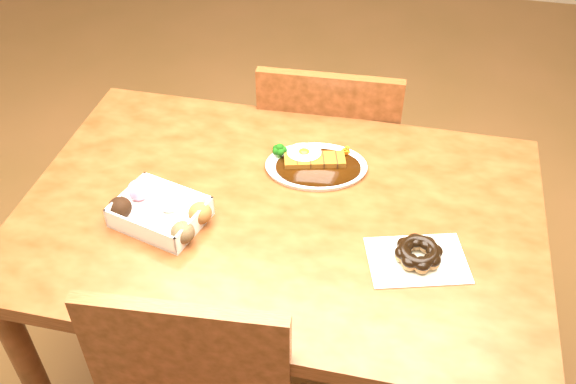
% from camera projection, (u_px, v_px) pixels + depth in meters
% --- Properties ---
extents(table, '(1.20, 0.80, 0.75)m').
position_uv_depth(table, '(280.00, 239.00, 1.55)').
color(table, '#43240D').
rests_on(table, ground).
extents(chair_far, '(0.44, 0.44, 0.87)m').
position_uv_depth(chair_far, '(330.00, 162.00, 2.05)').
color(chair_far, '#43240D').
rests_on(chair_far, ground).
extents(katsu_curry_plate, '(0.28, 0.22, 0.05)m').
position_uv_depth(katsu_curry_plate, '(315.00, 164.00, 1.59)').
color(katsu_curry_plate, white).
rests_on(katsu_curry_plate, table).
extents(donut_box, '(0.24, 0.19, 0.05)m').
position_uv_depth(donut_box, '(160.00, 211.00, 1.44)').
color(donut_box, white).
rests_on(donut_box, table).
extents(pon_de_ring, '(0.24, 0.20, 0.04)m').
position_uv_depth(pon_de_ring, '(418.00, 254.00, 1.35)').
color(pon_de_ring, silver).
rests_on(pon_de_ring, table).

